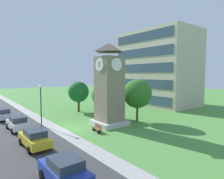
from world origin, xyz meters
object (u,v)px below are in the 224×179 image
street_lamp (41,100)px  parked_car_blue (64,170)px  tree_near_tower (79,92)px  park_bench (97,128)px  parked_car_yellow (35,138)px  tree_streetside (103,95)px  parked_car_white (18,123)px  parked_car_silver (3,114)px  tree_by_building (137,94)px  clock_tower (109,89)px

street_lamp → parked_car_blue: (14.42, -3.23, -2.51)m
tree_near_tower → parked_car_blue: 23.46m
park_bench → parked_car_yellow: size_ratio=0.41×
street_lamp → tree_streetside: (0.79, 9.25, 0.16)m
tree_streetside → parked_car_blue: (13.64, -12.48, -2.67)m
parked_car_white → tree_near_tower: bearing=117.2°
parked_car_silver → parked_car_yellow: size_ratio=0.97×
park_bench → street_lamp: (-6.64, -4.30, 2.91)m
tree_near_tower → tree_by_building: tree_by_building is taller
street_lamp → parked_car_white: size_ratio=1.27×
tree_near_tower → park_bench: bearing=-18.7°
parked_car_white → parked_car_yellow: size_ratio=0.94×
parked_car_silver → parked_car_blue: bearing=0.4°
parked_car_blue → clock_tower: bearing=131.9°
parked_car_white → park_bench: bearing=47.7°
parked_car_white → parked_car_blue: bearing=-1.5°
clock_tower → tree_streetside: (-4.10, 1.85, -1.31)m
park_bench → tree_streetside: size_ratio=0.35×
street_lamp → parked_car_white: bearing=-87.9°
parked_car_yellow → parked_car_white: bearing=179.9°
street_lamp → tree_by_building: 13.07m
clock_tower → parked_car_yellow: (2.15, -10.28, -3.98)m
clock_tower → street_lamp: size_ratio=2.01×
tree_streetside → tree_near_tower: bearing=-173.3°
tree_near_tower → parked_car_silver: tree_near_tower is taller
clock_tower → parked_car_white: (-4.78, -10.27, -3.98)m
tree_near_tower → street_lamp: bearing=-56.0°
street_lamp → tree_streetside: size_ratio=1.01×
parked_car_white → tree_streetside: bearing=86.8°
clock_tower → parked_car_blue: bearing=-48.1°
tree_by_building → parked_car_silver: bearing=-130.5°
parked_car_white → clock_tower: bearing=65.0°
street_lamp → parked_car_yellow: (7.03, -2.88, -2.51)m
clock_tower → street_lamp: bearing=-123.4°
tree_by_building → parked_car_white: 15.94m
tree_by_building → parked_car_yellow: bearing=-85.3°
tree_streetside → park_bench: bearing=-40.2°
tree_streetside → parked_car_silver: (-7.80, -12.64, -2.67)m
park_bench → parked_car_yellow: (0.40, -7.18, 0.40)m
tree_streetside → tree_by_building: bearing=25.6°
tree_near_tower → tree_streetside: (6.51, 0.77, -0.04)m
tree_near_tower → parked_car_silver: bearing=-96.2°
clock_tower → tree_streetside: size_ratio=2.02×
tree_by_building → parked_car_silver: size_ratio=1.39×
clock_tower → parked_car_white: bearing=-115.0°
tree_streetside → parked_car_white: tree_streetside is taller
park_bench → clock_tower: bearing=119.4°
park_bench → parked_car_white: bearing=-132.3°
park_bench → parked_car_silver: size_ratio=0.42×
parked_car_silver → parked_car_white: bearing=4.2°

